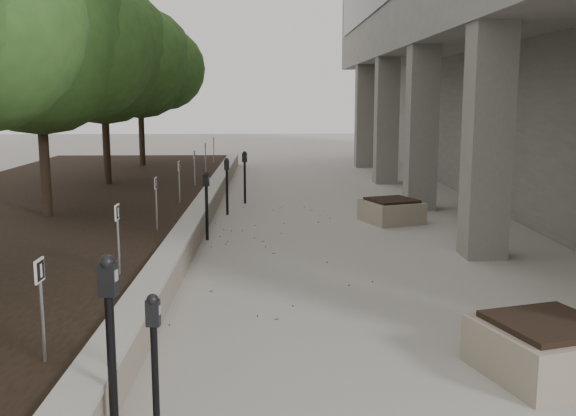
{
  "coord_description": "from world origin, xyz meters",
  "views": [
    {
      "loc": [
        -0.29,
        -5.24,
        2.77
      ],
      "look_at": [
        -0.01,
        5.82,
        0.9
      ],
      "focal_mm": 41.27,
      "sensor_mm": 36.0,
      "label": 1
    }
  ],
  "objects": [
    {
      "name": "retaining_wall",
      "position": [
        -1.82,
        9.0,
        0.25
      ],
      "size": [
        0.39,
        26.0,
        0.5
      ],
      "primitive_type": null,
      "color": "#9F937E",
      "rests_on": "ground"
    },
    {
      "name": "planting_bed",
      "position": [
        -5.5,
        9.0,
        0.2
      ],
      "size": [
        7.0,
        26.0,
        0.4
      ],
      "primitive_type": "cube",
      "color": "black",
      "rests_on": "ground"
    },
    {
      "name": "crabapple_tree_3",
      "position": [
        -4.8,
        8.0,
        3.12
      ],
      "size": [
        4.6,
        4.0,
        5.44
      ],
      "primitive_type": null,
      "color": "#2B5721",
      "rests_on": "planting_bed"
    },
    {
      "name": "crabapple_tree_4",
      "position": [
        -4.8,
        13.0,
        3.12
      ],
      "size": [
        4.6,
        4.0,
        5.44
      ],
      "primitive_type": null,
      "color": "#2B5721",
      "rests_on": "planting_bed"
    },
    {
      "name": "crabapple_tree_5",
      "position": [
        -4.8,
        18.0,
        3.12
      ],
      "size": [
        4.6,
        4.0,
        5.44
      ],
      "primitive_type": null,
      "color": "#2B5721",
      "rests_on": "planting_bed"
    },
    {
      "name": "parking_sign_2",
      "position": [
        -2.35,
        0.5,
        0.88
      ],
      "size": [
        0.04,
        0.22,
        0.96
      ],
      "primitive_type": null,
      "color": "black",
      "rests_on": "planting_bed"
    },
    {
      "name": "parking_sign_3",
      "position": [
        -2.35,
        3.5,
        0.88
      ],
      "size": [
        0.04,
        0.22,
        0.96
      ],
      "primitive_type": null,
      "color": "black",
      "rests_on": "planting_bed"
    },
    {
      "name": "parking_sign_4",
      "position": [
        -2.35,
        6.5,
        0.88
      ],
      "size": [
        0.04,
        0.22,
        0.96
      ],
      "primitive_type": null,
      "color": "black",
      "rests_on": "planting_bed"
    },
    {
      "name": "parking_sign_5",
      "position": [
        -2.35,
        9.5,
        0.88
      ],
      "size": [
        0.04,
        0.22,
        0.96
      ],
      "primitive_type": null,
      "color": "black",
      "rests_on": "planting_bed"
    },
    {
      "name": "parking_sign_6",
      "position": [
        -2.35,
        12.5,
        0.88
      ],
      "size": [
        0.04,
        0.22,
        0.96
      ],
      "primitive_type": null,
      "color": "black",
      "rests_on": "planting_bed"
    },
    {
      "name": "parking_sign_7",
      "position": [
        -2.35,
        15.5,
        0.88
      ],
      "size": [
        0.04,
        0.22,
        0.96
      ],
      "primitive_type": null,
      "color": "black",
      "rests_on": "planting_bed"
    },
    {
      "name": "parking_sign_8",
      "position": [
        -2.35,
        18.5,
        0.88
      ],
      "size": [
        0.04,
        0.22,
        0.96
      ],
      "primitive_type": null,
      "color": "black",
      "rests_on": "planting_bed"
    },
    {
      "name": "parking_meter_1",
      "position": [
        -1.22,
        -0.25,
        0.63
      ],
      "size": [
        0.13,
        0.1,
        1.26
      ],
      "primitive_type": null,
      "rotation": [
        0.0,
        0.0,
        -0.07
      ],
      "color": "black",
      "rests_on": "ground"
    },
    {
      "name": "parking_meter_2",
      "position": [
        -1.55,
        -0.29,
        0.79
      ],
      "size": [
        0.17,
        0.13,
        1.58
      ],
      "primitive_type": null,
      "rotation": [
        0.0,
        0.0,
        -0.15
      ],
      "color": "black",
      "rests_on": "ground"
    },
    {
      "name": "parking_meter_3",
      "position": [
        -1.55,
        7.46,
        0.67
      ],
      "size": [
        0.15,
        0.12,
        1.34
      ],
      "primitive_type": null,
      "rotation": [
        0.0,
        0.0,
        -0.18
      ],
      "color": "black",
      "rests_on": "ground"
    },
    {
      "name": "parking_meter_4",
      "position": [
        -0.99,
        11.94,
        0.69
      ],
      "size": [
        0.16,
        0.13,
        1.38
      ],
      "primitive_type": null,
      "rotation": [
        0.0,
        0.0,
        -0.31
      ],
      "color": "black",
      "rests_on": "ground"
    },
    {
      "name": "parking_meter_5",
      "position": [
        -1.34,
        10.24,
        0.68
      ],
      "size": [
        0.13,
        0.1,
        1.36
      ],
      "primitive_type": null,
      "rotation": [
        0.0,
        0.0,
        -0.01
      ],
      "color": "black",
      "rests_on": "ground"
    },
    {
      "name": "planter_front",
      "position": [
        2.48,
        1.0,
        0.28
      ],
      "size": [
        1.52,
        1.52,
        0.57
      ],
      "primitive_type": null,
      "rotation": [
        0.0,
        0.0,
        0.29
      ],
      "color": "#9F937E",
      "rests_on": "ground"
    },
    {
      "name": "planter_back",
      "position": [
        2.39,
        9.24,
        0.26
      ],
      "size": [
        1.45,
        1.45,
        0.53
      ],
      "primitive_type": null,
      "rotation": [
        0.0,
        0.0,
        0.36
      ],
      "color": "#9F937E",
      "rests_on": "ground"
    },
    {
      "name": "berry_scatter",
      "position": [
        -0.1,
        5.0,
        0.01
      ],
      "size": [
        3.3,
        14.1,
        0.02
      ],
      "primitive_type": null,
      "color": "maroon",
      "rests_on": "ground"
    }
  ]
}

